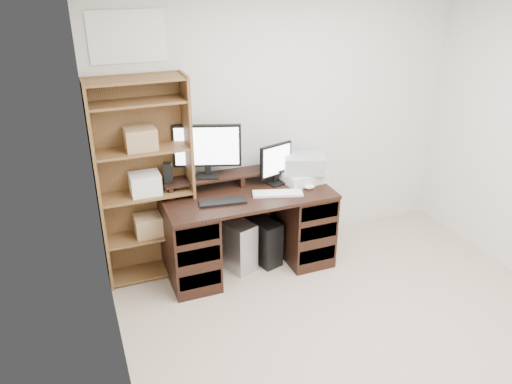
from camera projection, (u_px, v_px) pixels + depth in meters
room at (420, 212)px, 2.97m from camera, size 3.54×4.04×2.54m
desk at (248, 229)px, 4.56m from camera, size 1.50×0.70×0.75m
riser_shelf at (239, 175)px, 4.55m from camera, size 1.40×0.22×0.12m
monitor_wide at (207, 148)px, 4.34m from camera, size 0.58×0.24×0.47m
monitor_small at (276, 162)px, 4.52m from camera, size 0.34×0.17×0.38m
speaker at (168, 173)px, 4.28m from camera, size 0.09×0.09×0.18m
keyboard_black at (223, 202)px, 4.22m from camera, size 0.41×0.18×0.02m
keyboard_white at (278, 193)px, 4.37m from camera, size 0.46×0.25×0.02m
mouse at (309, 187)px, 4.48m from camera, size 0.11×0.08×0.04m
printer at (304, 176)px, 4.63m from camera, size 0.41×0.33×0.10m
basket at (304, 164)px, 4.57m from camera, size 0.43×0.37×0.16m
tower_silver at (233, 242)px, 4.64m from camera, size 0.36×0.51×0.47m
tower_black at (261, 239)px, 4.72m from camera, size 0.30×0.47×0.43m
bookshelf at (145, 180)px, 4.24m from camera, size 0.80×0.30×1.80m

